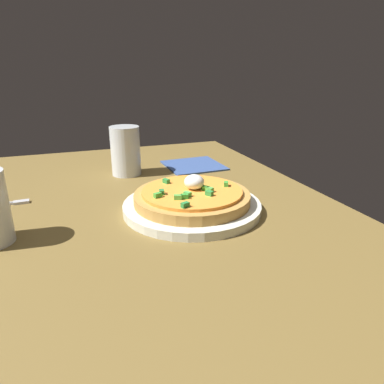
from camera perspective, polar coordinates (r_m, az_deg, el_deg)
The scene contains 6 objects.
dining_table at distance 55.92cm, azimuth -6.20°, elevation -8.65°, with size 124.43×74.36×3.20cm, color brown.
plate at distance 64.03cm, azimuth 0.00°, elevation -2.32°, with size 24.81×24.81×1.53cm, color silver.
pizza at distance 63.30cm, azimuth 0.01°, elevation -0.64°, with size 20.80×20.80×5.04cm.
cup_near at distance 85.33cm, azimuth -10.65°, elevation 6.22°, with size 6.92×6.92×11.44cm.
fork at distance 75.25cm, azimuth -28.32°, elevation -1.77°, with size 1.50×11.65×0.50cm.
napkin at distance 91.92cm, azimuth 0.28°, elevation 4.32°, with size 13.92×13.92×0.40cm, color #344C85.
Camera 1 is at (-47.87, 10.93, 28.37)cm, focal length 33.07 mm.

